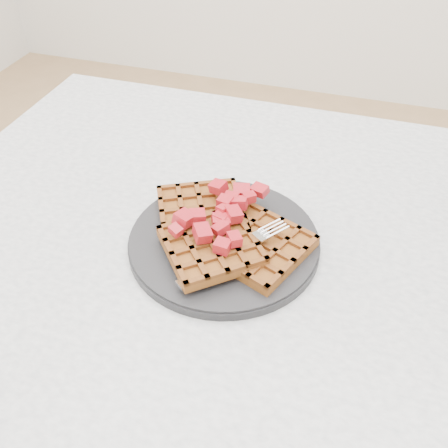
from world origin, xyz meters
TOP-DOWN VIEW (x-y plane):
  - table at (0.00, 0.00)m, footprint 1.20×0.80m
  - plate at (-0.11, -0.03)m, footprint 0.27×0.27m
  - waffles at (-0.11, -0.04)m, footprint 0.25×0.24m
  - strawberry_pile at (-0.11, -0.03)m, footprint 0.15×0.15m
  - fork at (-0.07, -0.07)m, footprint 0.13×0.16m

SIDE VIEW (x-z plane):
  - table at x=0.00m, z-range 0.26..1.01m
  - plate at x=-0.11m, z-range 0.75..0.77m
  - fork at x=-0.07m, z-range 0.77..0.78m
  - waffles at x=-0.11m, z-range 0.76..0.79m
  - strawberry_pile at x=-0.11m, z-range 0.79..0.82m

